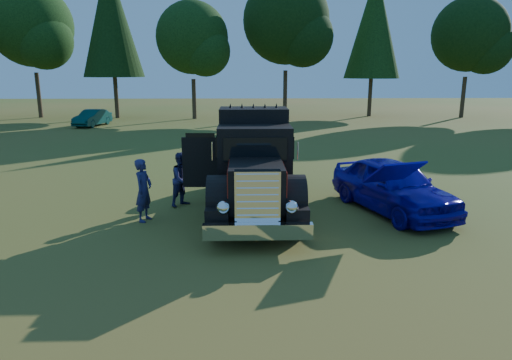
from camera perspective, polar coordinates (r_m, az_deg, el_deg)
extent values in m
plane|color=#2D5719|center=(11.65, -2.87, -7.11)|extent=(120.00, 120.00, 0.00)
cylinder|color=#2D2116|center=(45.76, -25.51, 9.54)|extent=(0.36, 0.36, 3.96)
sphere|color=black|center=(45.87, -26.29, 16.94)|extent=(7.04, 7.04, 7.04)
sphere|color=black|center=(44.46, -24.98, 15.50)|extent=(4.84, 4.84, 4.84)
cylinder|color=#2D2116|center=(42.95, -17.12, 10.56)|extent=(0.36, 0.36, 4.68)
cone|color=black|center=(43.13, -17.71, 18.67)|extent=(5.20, 5.20, 9.75)
cylinder|color=#2D2116|center=(40.70, -7.75, 10.00)|extent=(0.36, 0.36, 3.42)
sphere|color=black|center=(40.72, -7.98, 17.22)|extent=(6.08, 6.08, 6.08)
sphere|color=black|center=(39.80, -6.36, 15.71)|extent=(4.18, 4.18, 4.18)
cylinder|color=#2D2116|center=(41.12, 3.66, 10.63)|extent=(0.36, 0.36, 4.14)
sphere|color=black|center=(41.29, 3.80, 19.27)|extent=(7.36, 7.36, 7.36)
sphere|color=black|center=(40.41, 5.93, 17.39)|extent=(5.06, 5.06, 5.06)
cylinder|color=#2D2116|center=(44.03, 14.09, 10.68)|extent=(0.36, 0.36, 4.50)
cone|color=black|center=(44.18, 14.55, 18.31)|extent=(5.00, 5.00, 9.38)
cylinder|color=#2D2116|center=(45.47, 24.46, 9.40)|extent=(0.36, 0.36, 3.60)
sphere|color=black|center=(45.52, 25.14, 16.17)|extent=(6.40, 6.40, 6.40)
sphere|color=black|center=(45.28, 26.85, 14.50)|extent=(4.40, 4.40, 4.40)
cylinder|color=black|center=(11.60, -5.17, -4.36)|extent=(0.32, 1.10, 1.10)
cylinder|color=black|center=(11.66, 5.21, -4.27)|extent=(0.32, 1.10, 1.10)
cylinder|color=black|center=(16.23, -4.16, 0.84)|extent=(0.32, 1.10, 1.10)
cylinder|color=black|center=(16.27, 3.25, 0.88)|extent=(0.32, 1.10, 1.10)
cylinder|color=black|center=(16.22, -3.00, 0.84)|extent=(0.32, 1.10, 1.10)
cylinder|color=black|center=(16.25, 2.09, 0.88)|extent=(0.32, 1.10, 1.10)
cube|color=black|center=(14.06, -0.27, -0.82)|extent=(1.60, 6.40, 0.28)
cube|color=white|center=(10.40, 0.23, -6.44)|extent=(2.50, 0.22, 0.36)
cube|color=white|center=(10.47, 0.18, -2.27)|extent=(1.05, 0.30, 1.30)
cube|color=black|center=(11.47, 0.02, -0.61)|extent=(1.35, 1.80, 1.10)
cube|color=maroon|center=(11.43, -3.44, 0.34)|extent=(0.02, 1.80, 0.60)
cube|color=maroon|center=(11.47, 3.47, 0.39)|extent=(0.02, 1.80, 0.60)
cylinder|color=black|center=(11.48, -4.72, -2.46)|extent=(0.55, 1.24, 1.24)
cylinder|color=black|center=(11.53, 4.76, -2.38)|extent=(0.55, 1.24, 1.24)
sphere|color=white|center=(10.47, -4.09, -3.46)|extent=(0.32, 0.32, 0.32)
sphere|color=white|center=(10.51, 4.45, -3.39)|extent=(0.32, 0.32, 0.32)
cube|color=black|center=(12.93, -0.18, 2.14)|extent=(2.05, 1.30, 2.10)
cube|color=black|center=(12.18, -0.10, 3.82)|extent=(1.70, 0.05, 0.65)
cube|color=black|center=(14.17, -0.31, 3.96)|extent=(2.05, 1.30, 2.50)
cube|color=black|center=(15.94, -0.44, 2.11)|extent=(2.00, 2.00, 0.35)
cube|color=black|center=(13.62, -6.90, 2.19)|extent=(1.10, 0.10, 1.50)
cube|color=maroon|center=(13.70, -6.88, 1.62)|extent=(0.85, 0.05, 0.75)
imported|color=#0719A4|center=(14.10, 16.72, -0.68)|extent=(3.20, 4.94, 1.56)
cube|color=#0719A4|center=(12.28, 16.89, 0.93)|extent=(1.53, 1.29, 0.67)
imported|color=#1A1D3E|center=(12.99, -13.87, -1.26)|extent=(0.58, 0.73, 1.76)
imported|color=#22244F|center=(14.24, -9.16, 0.10)|extent=(1.01, 1.03, 1.68)
imported|color=#093634|center=(37.10, -19.78, 7.32)|extent=(2.09, 3.96, 1.24)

